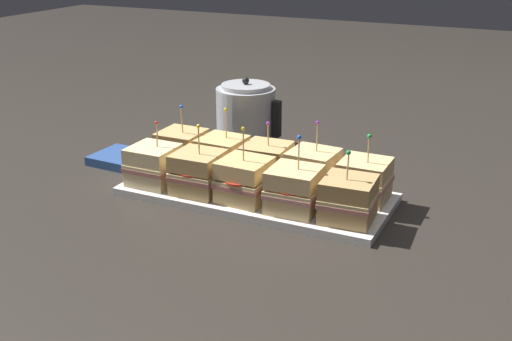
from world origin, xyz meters
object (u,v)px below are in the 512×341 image
Objects in this scene: sandwich_back_far_right at (364,180)px; sandwich_front_far_right at (348,199)px; sandwich_front_left at (198,173)px; sandwich_back_far_left at (182,150)px; kettle_steel at (246,116)px; sandwich_back_center at (267,164)px; sandwich_front_center at (244,180)px; sandwich_front_right at (294,190)px; sandwich_back_right at (313,171)px; napkin_stack at (120,158)px; sandwich_back_left at (222,157)px; serving_platter at (256,194)px; sandwich_front_far_left at (154,165)px.

sandwich_front_far_right is at bearing -89.51° from sandwich_back_far_right.
sandwich_front_left is 0.17m from sandwich_back_far_left.
sandwich_front_far_right is at bearing -41.99° from kettle_steel.
sandwich_back_far_left reaches higher than sandwich_back_center.
sandwich_front_center is 1.12× the size of sandwich_back_center.
sandwich_front_right reaches higher than sandwich_back_right.
sandwich_front_far_right is at bearing -10.09° from napkin_stack.
sandwich_front_left reaches higher than sandwich_front_far_right.
serving_platter is at bearing -25.76° from sandwich_back_left.
sandwich_front_left is at bearing -89.41° from sandwich_back_left.
serving_platter is 3.97× the size of sandwich_back_far_right.
sandwich_back_left is 1.09× the size of sandwich_back_far_right.
sandwich_front_left is 0.12m from sandwich_back_left.
sandwich_back_far_left is at bearing -179.85° from sandwich_back_far_right.
sandwich_front_left is 0.17m from sandwich_back_center.
sandwich_front_far_left is (-0.24, -0.06, 0.06)m from serving_platter.
sandwich_front_left is at bearing -79.96° from kettle_steel.
sandwich_back_left is at bearing -179.32° from sandwich_back_far_right.
sandwich_back_far_right is at bearing 0.15° from sandwich_back_far_left.
sandwich_front_right is 0.85× the size of kettle_steel.
sandwich_front_left is 0.99× the size of sandwich_back_right.
sandwich_front_far_left is 0.13m from sandwich_front_left.
kettle_steel reaches higher than sandwich_back_left.
sandwich_back_left is 0.36m from sandwich_back_far_right.
sandwich_back_left is (0.12, -0.00, -0.00)m from sandwich_back_far_left.
sandwich_back_left is at bearing 153.39° from sandwich_front_right.
sandwich_front_center reaches higher than sandwich_back_far_right.
sandwich_front_left is 0.40m from kettle_steel.
napkin_stack is (-0.20, 0.12, -0.05)m from sandwich_front_far_left.
sandwich_back_far_right is at bearing -0.33° from sandwich_back_right.
sandwich_front_center is 1.01× the size of sandwich_back_left.
sandwich_front_center is 1.26× the size of napkin_stack.
sandwich_front_center reaches higher than sandwich_back_far_left.
kettle_steel reaches higher than sandwich_front_far_left.
sandwich_front_center is 1.01× the size of sandwich_front_right.
sandwich_back_far_left and sandwich_back_right have the same top height.
sandwich_front_right is 0.50m from kettle_steel.
sandwich_back_right is (0.24, 0.13, -0.00)m from sandwich_front_left.
sandwich_back_right is (0.36, 0.12, 0.00)m from sandwich_front_far_left.
sandwich_front_far_right is 0.77× the size of kettle_steel.
sandwich_front_center is 0.27m from sandwich_back_far_right.
sandwich_back_left is at bearing 44.01° from sandwich_front_far_left.
kettle_steel reaches higher than sandwich_back_far_left.
sandwich_front_center is 0.86× the size of kettle_steel.
sandwich_back_far_right is 1.15× the size of napkin_stack.
serving_platter is at bearing -151.90° from sandwich_back_right.
sandwich_front_far_right is at bearing 0.09° from sandwich_front_center.
sandwich_front_far_left is at bearing -32.31° from napkin_stack.
sandwich_front_center is 0.46m from napkin_stack.
sandwich_front_far_right is 0.12m from sandwich_back_far_right.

